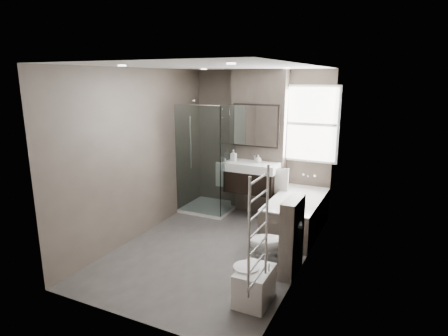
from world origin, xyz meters
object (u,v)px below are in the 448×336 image
Objects in this scene: vanity at (251,177)px; bidet at (254,285)px; bathtub at (297,213)px; toilet at (273,244)px.

vanity is 1.85× the size of bidet.
bathtub is 3.11× the size of bidet.
toilet reaches higher than bidet.
bidet is (0.04, -0.82, -0.14)m from toilet.
vanity is at bearing -169.21° from toilet.
bidet is (0.09, -2.15, -0.11)m from bathtub.
vanity is 1.07m from bathtub.
bathtub is at bearing 92.37° from bidet.
bidet is (1.01, -2.48, -0.53)m from vanity.
vanity is 2.73m from bidet.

